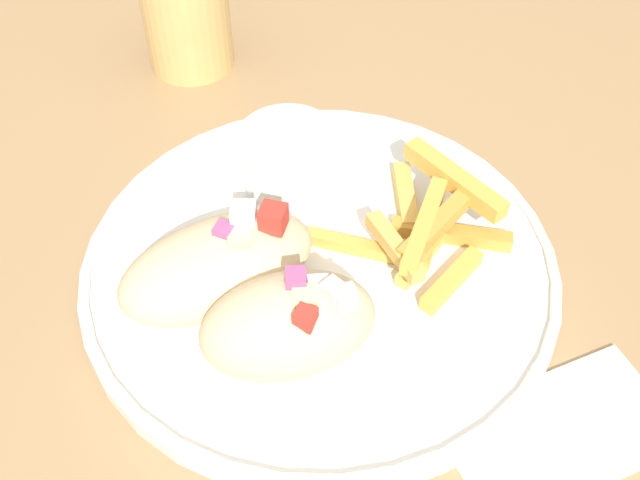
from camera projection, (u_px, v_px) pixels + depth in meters
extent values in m
cube|color=#9E7A51|center=(269.00, 264.00, 0.53)|extent=(1.32, 1.32, 0.04)
cylinder|color=#9E7A51|center=(361.00, 54.00, 1.36)|extent=(0.06, 0.06, 0.73)
cube|color=white|center=(561.00, 432.00, 0.42)|extent=(0.14, 0.10, 0.00)
cylinder|color=white|center=(320.00, 267.00, 0.49)|extent=(0.31, 0.31, 0.01)
torus|color=white|center=(320.00, 259.00, 0.49)|extent=(0.31, 0.31, 0.01)
ellipsoid|color=beige|center=(288.00, 325.00, 0.42)|extent=(0.12, 0.10, 0.06)
cube|color=#B7D693|center=(305.00, 301.00, 0.40)|extent=(0.02, 0.02, 0.01)
cube|color=#A34C84|center=(296.00, 280.00, 0.40)|extent=(0.02, 0.02, 0.01)
cube|color=silver|center=(333.00, 290.00, 0.40)|extent=(0.01, 0.01, 0.01)
cube|color=white|center=(345.00, 298.00, 0.40)|extent=(0.01, 0.01, 0.01)
cube|color=red|center=(305.00, 318.00, 0.39)|extent=(0.01, 0.01, 0.01)
cube|color=white|center=(318.00, 288.00, 0.40)|extent=(0.02, 0.02, 0.01)
ellipsoid|color=beige|center=(218.00, 267.00, 0.45)|extent=(0.13, 0.09, 0.05)
cube|color=#B7D693|center=(239.00, 242.00, 0.43)|extent=(0.02, 0.02, 0.01)
cube|color=white|center=(244.00, 216.00, 0.44)|extent=(0.02, 0.02, 0.01)
cube|color=red|center=(273.00, 218.00, 0.44)|extent=(0.02, 0.02, 0.02)
cube|color=silver|center=(247.00, 228.00, 0.44)|extent=(0.02, 0.02, 0.01)
cube|color=#A34C84|center=(225.00, 233.00, 0.44)|extent=(0.01, 0.01, 0.01)
cube|color=#E5B251|center=(426.00, 252.00, 0.49)|extent=(0.06, 0.03, 0.01)
cube|color=#E5B251|center=(405.00, 197.00, 0.52)|extent=(0.04, 0.06, 0.01)
cube|color=gold|center=(452.00, 280.00, 0.47)|extent=(0.06, 0.02, 0.01)
cube|color=gold|center=(367.00, 249.00, 0.49)|extent=(0.06, 0.07, 0.01)
cube|color=gold|center=(451.00, 234.00, 0.50)|extent=(0.06, 0.07, 0.01)
cube|color=gold|center=(436.00, 227.00, 0.47)|extent=(0.07, 0.03, 0.01)
cube|color=gold|center=(425.00, 225.00, 0.47)|extent=(0.07, 0.05, 0.01)
cube|color=#E5B251|center=(395.00, 247.00, 0.46)|extent=(0.02, 0.06, 0.01)
cube|color=gold|center=(454.00, 179.00, 0.49)|extent=(0.02, 0.08, 0.01)
cylinder|color=white|center=(288.00, 159.00, 0.52)|extent=(0.07, 0.07, 0.04)
cylinder|color=beige|center=(287.00, 140.00, 0.51)|extent=(0.05, 0.05, 0.01)
torus|color=white|center=(287.00, 137.00, 0.51)|extent=(0.07, 0.07, 0.00)
cylinder|color=silver|center=(187.00, 18.00, 0.63)|extent=(0.06, 0.06, 0.07)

